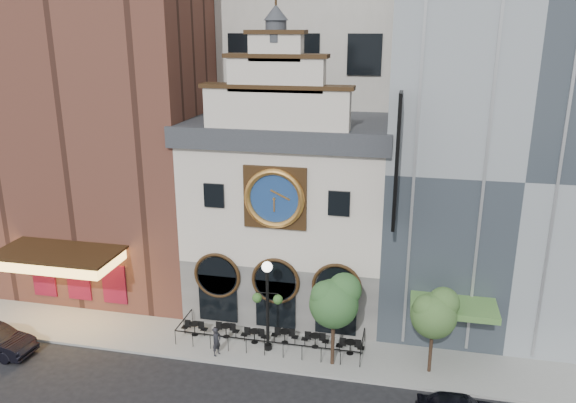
# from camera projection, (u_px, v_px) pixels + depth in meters

# --- Properties ---
(ground) EXTENTS (120.00, 120.00, 0.00)m
(ground) POSITION_uv_depth(u_px,v_px,m) (259.00, 370.00, 30.22)
(ground) COLOR black
(ground) RESTS_ON ground
(sidewalk) EXTENTS (44.00, 5.00, 0.15)m
(sidewalk) POSITION_uv_depth(u_px,v_px,m) (270.00, 344.00, 32.53)
(sidewalk) COLOR gray
(sidewalk) RESTS_ON ground
(clock_building) EXTENTS (12.60, 8.78, 18.65)m
(clock_building) POSITION_uv_depth(u_px,v_px,m) (290.00, 208.00, 35.54)
(clock_building) COLOR #605E5B
(clock_building) RESTS_ON ground
(theater_building) EXTENTS (14.00, 15.60, 25.00)m
(theater_building) POSITION_uv_depth(u_px,v_px,m) (111.00, 105.00, 38.43)
(theater_building) COLOR brown
(theater_building) RESTS_ON ground
(retail_building) EXTENTS (14.00, 14.40, 20.00)m
(retail_building) POSITION_uv_depth(u_px,v_px,m) (507.00, 157.00, 33.90)
(retail_building) COLOR gray
(retail_building) RESTS_ON ground
(cafe_railing) EXTENTS (10.60, 2.60, 0.90)m
(cafe_railing) POSITION_uv_depth(u_px,v_px,m) (270.00, 336.00, 32.38)
(cafe_railing) COLOR black
(cafe_railing) RESTS_ON sidewalk
(bistro_0) EXTENTS (1.58, 0.68, 0.90)m
(bistro_0) POSITION_uv_depth(u_px,v_px,m) (195.00, 328.00, 33.25)
(bistro_0) COLOR black
(bistro_0) RESTS_ON sidewalk
(bistro_1) EXTENTS (1.58, 0.68, 0.90)m
(bistro_1) POSITION_uv_depth(u_px,v_px,m) (226.00, 330.00, 33.04)
(bistro_1) COLOR black
(bistro_1) RESTS_ON sidewalk
(bistro_2) EXTENTS (1.58, 0.68, 0.90)m
(bistro_2) POSITION_uv_depth(u_px,v_px,m) (254.00, 335.00, 32.44)
(bistro_2) COLOR black
(bistro_2) RESTS_ON sidewalk
(bistro_3) EXTENTS (1.58, 0.68, 0.90)m
(bistro_3) POSITION_uv_depth(u_px,v_px,m) (285.00, 336.00, 32.41)
(bistro_3) COLOR black
(bistro_3) RESTS_ON sidewalk
(bistro_4) EXTENTS (1.58, 0.68, 0.90)m
(bistro_4) POSITION_uv_depth(u_px,v_px,m) (315.00, 340.00, 31.98)
(bistro_4) COLOR black
(bistro_4) RESTS_ON sidewalk
(bistro_5) EXTENTS (1.58, 0.68, 0.90)m
(bistro_5) POSITION_uv_depth(u_px,v_px,m) (350.00, 346.00, 31.32)
(bistro_5) COLOR black
(bistro_5) RESTS_ON sidewalk
(pedestrian) EXTENTS (0.60, 0.71, 1.67)m
(pedestrian) POSITION_uv_depth(u_px,v_px,m) (217.00, 342.00, 31.12)
(pedestrian) COLOR black
(pedestrian) RESTS_ON sidewalk
(lamppost) EXTENTS (1.72, 0.60, 5.38)m
(lamppost) POSITION_uv_depth(u_px,v_px,m) (267.00, 296.00, 30.92)
(lamppost) COLOR black
(lamppost) RESTS_ON sidewalk
(tree_left) EXTENTS (2.72, 2.62, 5.23)m
(tree_left) POSITION_uv_depth(u_px,v_px,m) (335.00, 300.00, 29.43)
(tree_left) COLOR #382619
(tree_left) RESTS_ON sidewalk
(tree_right) EXTENTS (2.47, 2.38, 4.76)m
(tree_right) POSITION_uv_depth(u_px,v_px,m) (435.00, 312.00, 28.86)
(tree_right) COLOR #382619
(tree_right) RESTS_ON sidewalk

